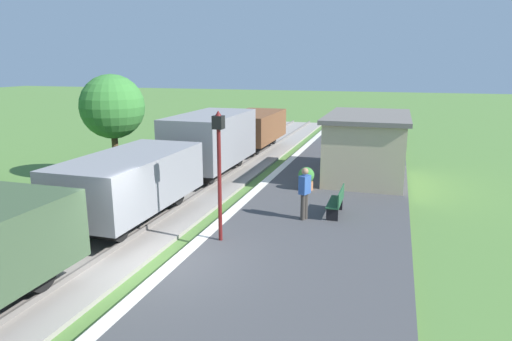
# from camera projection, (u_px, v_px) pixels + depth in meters

# --- Properties ---
(ground_plane) EXTENTS (160.00, 160.00, 0.00)m
(ground_plane) POSITION_uv_depth(u_px,v_px,m) (158.00, 271.00, 11.56)
(ground_plane) COLOR #517A38
(platform_slab) EXTENTS (6.00, 60.00, 0.25)m
(platform_slab) POSITION_uv_depth(u_px,v_px,m) (280.00, 285.00, 10.61)
(platform_slab) COLOR #424244
(platform_slab) RESTS_ON ground
(platform_edge_stripe) EXTENTS (0.36, 60.00, 0.01)m
(platform_edge_stripe) POSITION_uv_depth(u_px,v_px,m) (172.00, 264.00, 11.38)
(platform_edge_stripe) COLOR silver
(platform_edge_stripe) RESTS_ON platform_slab
(track_ballast) EXTENTS (3.80, 60.00, 0.12)m
(track_ballast) POSITION_uv_depth(u_px,v_px,m) (79.00, 258.00, 12.23)
(track_ballast) COLOR gray
(track_ballast) RESTS_ON ground
(rail_near) EXTENTS (0.07, 60.00, 0.14)m
(rail_near) POSITION_uv_depth(u_px,v_px,m) (101.00, 257.00, 12.00)
(rail_near) COLOR slate
(rail_near) RESTS_ON track_ballast
(rail_far) EXTENTS (0.07, 60.00, 0.14)m
(rail_far) POSITION_uv_depth(u_px,v_px,m) (56.00, 250.00, 12.41)
(rail_far) COLOR slate
(rail_far) RESTS_ON track_ballast
(freight_train) EXTENTS (2.50, 26.00, 2.72)m
(freight_train) POSITION_uv_depth(u_px,v_px,m) (181.00, 160.00, 17.72)
(freight_train) COLOR #384C33
(freight_train) RESTS_ON rail_near
(station_hut) EXTENTS (3.50, 5.80, 2.78)m
(station_hut) POSITION_uv_depth(u_px,v_px,m) (367.00, 145.00, 19.99)
(station_hut) COLOR tan
(station_hut) RESTS_ON platform_slab
(bench_near_hut) EXTENTS (0.42, 1.50, 0.91)m
(bench_near_hut) POSITION_uv_depth(u_px,v_px,m) (337.00, 201.00, 15.00)
(bench_near_hut) COLOR #1E4C2D
(bench_near_hut) RESTS_ON platform_slab
(bench_down_platform) EXTENTS (0.42, 1.50, 0.91)m
(bench_down_platform) POSITION_uv_depth(u_px,v_px,m) (362.00, 146.00, 25.08)
(bench_down_platform) COLOR #1E4C2D
(bench_down_platform) RESTS_ON platform_slab
(person_waiting) EXTENTS (0.36, 0.44, 1.71)m
(person_waiting) POSITION_uv_depth(u_px,v_px,m) (305.00, 191.00, 14.49)
(person_waiting) COLOR #38332D
(person_waiting) RESTS_ON platform_slab
(potted_planter) EXTENTS (0.64, 0.64, 0.92)m
(potted_planter) POSITION_uv_depth(u_px,v_px,m) (306.00, 178.00, 18.06)
(potted_planter) COLOR #9E6642
(potted_planter) RESTS_ON platform_slab
(lamp_post_near) EXTENTS (0.28, 0.28, 3.70)m
(lamp_post_near) POSITION_uv_depth(u_px,v_px,m) (219.00, 152.00, 12.38)
(lamp_post_near) COLOR #591414
(lamp_post_near) RESTS_ON platform_slab
(tree_trackside_far) EXTENTS (2.81, 2.81, 4.75)m
(tree_trackside_far) POSITION_uv_depth(u_px,v_px,m) (112.00, 107.00, 19.84)
(tree_trackside_far) COLOR #4C3823
(tree_trackside_far) RESTS_ON ground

